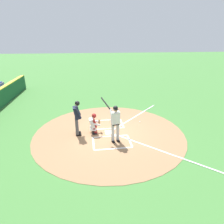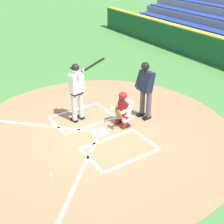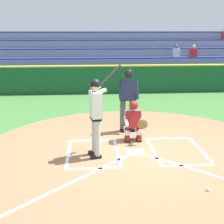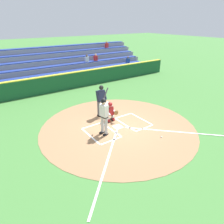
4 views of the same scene
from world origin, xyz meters
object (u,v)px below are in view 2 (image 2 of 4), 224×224
at_px(catcher, 123,109).
at_px(plate_umpire, 145,87).
at_px(baseball, 50,176).
at_px(batter, 77,88).

relative_size(catcher, plate_umpire, 0.61).
height_order(catcher, baseball, catcher).
distance_m(batter, baseball, 2.96).
xyz_separation_m(catcher, baseball, (-1.02, 2.83, -0.55)).
height_order(batter, baseball, batter).
bearing_deg(catcher, plate_umpire, -86.42).
bearing_deg(baseball, plate_umpire, -73.80).
bearing_deg(baseball, batter, -42.20).
xyz_separation_m(plate_umpire, baseball, (-1.07, 3.69, -1.04)).
relative_size(batter, catcher, 1.88).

